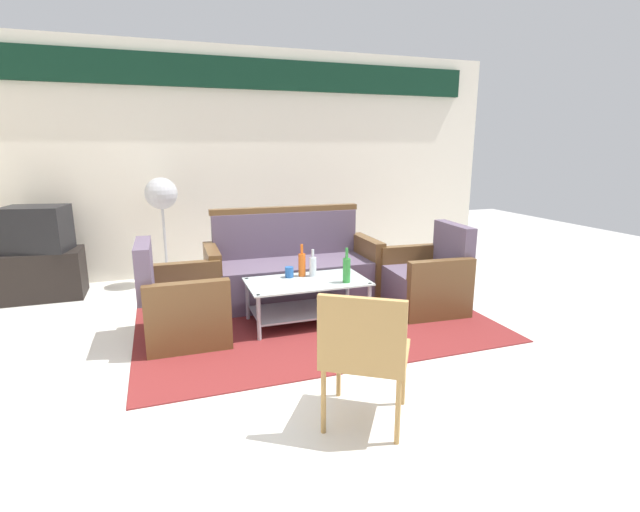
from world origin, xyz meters
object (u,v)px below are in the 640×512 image
tv_stand (43,275)px  cup (289,272)px  bottle_clear (313,266)px  couch (293,271)px  coffee_table (307,295)px  armchair_left (182,307)px  bottle_orange (302,264)px  wicker_chair (364,348)px  pedestal_fan (162,200)px  armchair_right (427,281)px  television (37,229)px  bottle_green (347,269)px

tv_stand → cup: bearing=-32.2°
bottle_clear → couch: bearing=93.3°
couch → coffee_table: 0.73m
armchair_left → bottle_orange: size_ratio=2.76×
couch → wicker_chair: bearing=84.8°
coffee_table → pedestal_fan: bearing=125.2°
armchair_left → bottle_clear: bearing=96.8°
bottle_orange → wicker_chair: bearing=-95.9°
coffee_table → wicker_chair: 1.70m
pedestal_fan → armchair_right: bearing=-35.0°
television → coffee_table: bearing=157.2°
couch → tv_stand: bearing=-19.1°
bottle_green → bottle_orange: bearing=134.0°
tv_stand → pedestal_fan: bearing=2.2°
armchair_left → cup: armchair_left is taller
armchair_right → wicker_chair: size_ratio=1.01×
bottle_clear → pedestal_fan: size_ratio=0.20×
bottle_orange → wicker_chair: wicker_chair is taller
cup → couch: bearing=71.3°
wicker_chair → tv_stand: bearing=157.8°
bottle_clear → armchair_right: bearing=-7.7°
armchair_right → television: 4.11m
tv_stand → wicker_chair: size_ratio=0.95×
bottle_clear → bottle_orange: bearing=161.3°
armchair_right → cup: size_ratio=8.50×
couch → bottle_clear: couch is taller
armchair_right → television: bearing=69.5°
armchair_right → tv_stand: bearing=69.5°
armchair_left → television: bearing=-139.5°
tv_stand → bottle_green: bearing=-32.9°
armchair_right → bottle_orange: 1.29m
armchair_right → cup: 1.40m
couch → pedestal_fan: 1.74m
bottle_orange → cup: 0.14m
coffee_table → wicker_chair: size_ratio=1.31×
armchair_left → bottle_clear: (1.21, 0.13, 0.22)m
coffee_table → television: size_ratio=1.64×
cup → pedestal_fan: bearing=125.1°
couch → pedestal_fan: size_ratio=1.43×
cup → pedestal_fan: pedestal_fan is taller
coffee_table → pedestal_fan: 2.21m
tv_stand → couch: bearing=-20.0°
armchair_right → coffee_table: 1.26m
armchair_left → bottle_green: 1.46m
bottle_orange → television: bearing=149.1°
armchair_right → tv_stand: (-3.73, 1.67, -0.03)m
bottle_orange → couch: bearing=83.5°
armchair_right → bottle_orange: bearing=85.0°
bottle_green → bottle_orange: bottle_green is taller
television → tv_stand: bearing=90.0°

